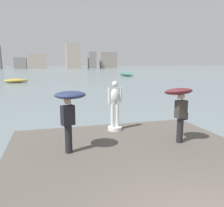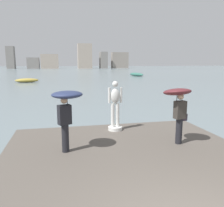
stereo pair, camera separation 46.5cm
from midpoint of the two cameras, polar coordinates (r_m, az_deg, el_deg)
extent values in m
plane|color=slate|center=(42.77, -9.50, 5.59)|extent=(400.00, 400.00, 0.00)
cube|color=#564F47|center=(5.97, 11.24, -19.67)|extent=(7.61, 10.26, 0.40)
cylinder|color=silver|center=(9.63, 2.16, -6.10)|extent=(0.57, 0.57, 0.14)
cylinder|color=silver|center=(9.47, 1.59, -2.91)|extent=(0.15, 0.15, 0.97)
cylinder|color=silver|center=(9.52, 2.76, -2.85)|extent=(0.15, 0.15, 0.97)
ellipsoid|color=silver|center=(9.35, 2.21, 1.84)|extent=(0.38, 0.26, 0.61)
sphere|color=silver|center=(9.29, 2.23, 4.79)|extent=(0.24, 0.24, 0.24)
cylinder|color=silver|center=(9.29, 0.78, 2.00)|extent=(0.10, 0.10, 0.62)
cylinder|color=silver|center=(9.41, 3.63, 2.09)|extent=(0.10, 0.10, 0.62)
cylinder|color=black|center=(7.35, -9.57, -8.37)|extent=(0.22, 0.22, 0.88)
cube|color=black|center=(7.15, -9.74, -2.73)|extent=(0.44, 0.36, 0.60)
sphere|color=tan|center=(7.07, -9.85, 0.80)|extent=(0.21, 0.21, 0.21)
cylinder|color=#262626|center=(7.18, -9.07, -0.25)|extent=(0.02, 0.02, 0.49)
ellipsoid|color=navy|center=(7.13, -9.14, 2.15)|extent=(1.23, 1.23, 0.25)
cylinder|color=black|center=(8.35, 17.63, -6.47)|extent=(0.22, 0.22, 0.88)
cube|color=#38332D|center=(8.18, 17.90, -1.48)|extent=(0.42, 0.31, 0.60)
sphere|color=beige|center=(8.10, 18.07, 1.61)|extent=(0.21, 0.21, 0.21)
cylinder|color=#262626|center=(8.08, 17.19, 0.57)|extent=(0.02, 0.02, 0.50)
ellipsoid|color=#5B2328|center=(8.03, 17.30, 2.73)|extent=(1.07, 1.09, 0.36)
cube|color=#332838|center=(8.39, 18.85, -3.20)|extent=(0.20, 0.13, 0.24)
ellipsoid|color=#336B5B|center=(56.54, 6.24, 7.11)|extent=(2.72, 5.53, 0.82)
ellipsoid|color=#B2993D|center=(40.52, -19.83, 5.37)|extent=(3.91, 2.23, 0.65)
cube|color=gray|center=(143.66, -23.50, 10.31)|extent=(4.18, 4.87, 12.24)
cube|color=gray|center=(138.07, -18.66, 9.36)|extent=(6.44, 4.53, 6.05)
cube|color=#A89989|center=(136.51, -14.92, 9.95)|extent=(9.51, 4.29, 7.97)
cube|color=#A89989|center=(136.47, -6.62, 11.45)|extent=(7.87, 6.04, 13.84)
cube|color=gray|center=(139.42, -2.01, 10.58)|extent=(4.05, 6.40, 9.50)
cube|color=gray|center=(143.15, 2.00, 10.55)|extent=(9.80, 4.60, 9.43)
camera|label=1|loc=(0.23, -88.55, 0.25)|focal=37.30mm
camera|label=2|loc=(0.23, 91.45, -0.25)|focal=37.30mm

